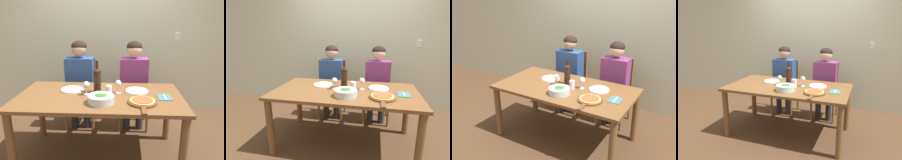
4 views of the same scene
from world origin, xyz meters
TOP-DOWN VIEW (x-y plane):
  - ground_plane at (0.00, 0.00)m, footprint 40.00×40.00m
  - back_wall at (0.00, 1.40)m, footprint 10.00×0.06m
  - dining_table at (0.00, 0.00)m, footprint 1.77×0.93m
  - chair_left at (-0.35, 0.82)m, footprint 0.42×0.42m
  - chair_right at (0.40, 0.82)m, footprint 0.42×0.42m
  - person_woman at (-0.35, 0.71)m, footprint 0.47×0.51m
  - person_man at (0.40, 0.71)m, footprint 0.47×0.51m
  - wine_bottle at (-0.03, 0.10)m, footprint 0.08×0.08m
  - broccoli_bowl at (0.04, -0.21)m, footprint 0.26×0.26m
  - dinner_plate_left at (-0.33, 0.15)m, footprint 0.26×0.26m
  - dinner_plate_right at (0.41, 0.14)m, footprint 0.26×0.26m
  - pizza_on_board at (0.45, -0.20)m, footprint 0.29×0.43m
  - wine_glass_left at (-0.14, 0.01)m, footprint 0.07×0.07m
  - wine_glass_right at (0.20, 0.07)m, footprint 0.07×0.07m
  - water_tumbler at (0.10, -0.01)m, footprint 0.07×0.07m
  - fork_on_napkin at (0.69, -0.03)m, footprint 0.14×0.18m

SIDE VIEW (x-z plane):
  - ground_plane at x=0.00m, z-range 0.00..0.00m
  - chair_left at x=-0.35m, z-range 0.04..1.02m
  - chair_right at x=0.40m, z-range 0.04..1.02m
  - dining_table at x=0.00m, z-range 0.27..1.01m
  - fork_on_napkin at x=0.69m, z-range 0.74..0.75m
  - dinner_plate_left at x=-0.33m, z-range 0.74..0.76m
  - dinner_plate_right at x=0.41m, z-range 0.74..0.76m
  - person_woman at x=-0.35m, z-range 0.13..1.38m
  - person_man at x=0.40m, z-range 0.13..1.38m
  - pizza_on_board at x=0.45m, z-range 0.74..0.78m
  - broccoli_bowl at x=0.04m, z-range 0.74..0.83m
  - water_tumbler at x=0.10m, z-range 0.75..0.86m
  - wine_glass_left at x=-0.14m, z-range 0.77..0.93m
  - wine_glass_right at x=0.20m, z-range 0.77..0.93m
  - wine_bottle at x=-0.03m, z-range 0.71..1.07m
  - back_wall at x=0.00m, z-range 0.00..2.70m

